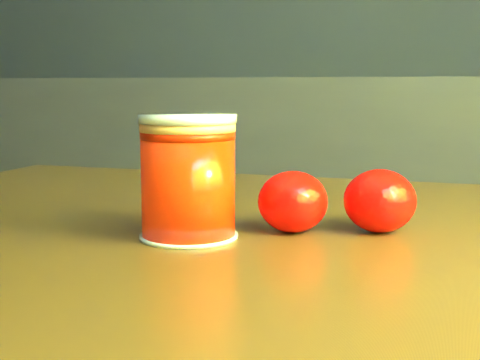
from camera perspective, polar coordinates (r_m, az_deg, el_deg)
The scene contains 5 objects.
kitchen_counter at distance 2.11m, azimuth -7.70°, elevation -3.76°, with size 3.15×0.60×0.90m, color #4E4E53.
table at distance 0.57m, azimuth 6.40°, elevation -14.79°, with size 1.14×0.90×0.76m.
juice_glass at distance 0.54m, azimuth -4.44°, elevation 0.22°, with size 0.08×0.08×0.10m.
orange_front at distance 0.56m, azimuth 4.53°, elevation -1.86°, with size 0.06×0.06×0.05m, color #FF1005.
orange_back at distance 0.57m, azimuth 11.84°, elevation -1.75°, with size 0.06×0.06×0.05m, color #FF1005.
Camera 1 is at (1.25, -0.19, 0.89)m, focal length 50.00 mm.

